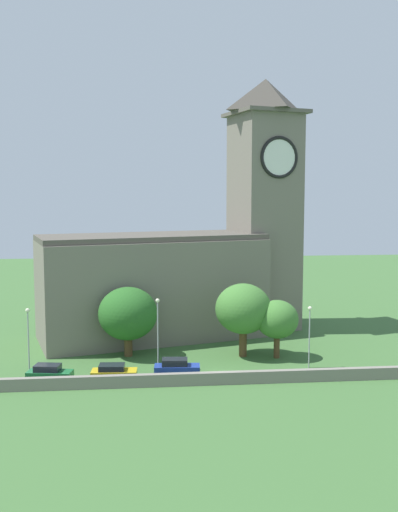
# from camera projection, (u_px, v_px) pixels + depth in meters

# --- Properties ---
(ground_plane) EXTENTS (200.00, 200.00, 0.00)m
(ground_plane) POSITION_uv_depth(u_px,v_px,m) (204.00, 341.00, 75.90)
(ground_plane) COLOR #3D6633
(church) EXTENTS (37.13, 19.64, 34.61)m
(church) POSITION_uv_depth(u_px,v_px,m) (191.00, 257.00, 79.21)
(church) COLOR slate
(church) RESTS_ON ground
(quay_barrier) EXTENTS (48.28, 0.70, 1.25)m
(quay_barrier) POSITION_uv_depth(u_px,v_px,m) (222.00, 378.00, 58.92)
(quay_barrier) COLOR gray
(quay_barrier) RESTS_ON ground
(car_green) EXTENTS (4.74, 2.74, 1.82)m
(car_green) POSITION_uv_depth(u_px,v_px,m) (49.00, 373.00, 59.51)
(car_green) COLOR #1E6B38
(car_green) RESTS_ON ground
(car_yellow) EXTENTS (4.72, 2.52, 1.63)m
(car_yellow) POSITION_uv_depth(u_px,v_px,m) (114.00, 372.00, 60.20)
(car_yellow) COLOR gold
(car_yellow) RESTS_ON ground
(car_blue) EXTENTS (4.84, 2.38, 1.92)m
(car_blue) POSITION_uv_depth(u_px,v_px,m) (176.00, 368.00, 61.25)
(car_blue) COLOR #233D9E
(car_blue) RESTS_ON ground
(streetlamp_west_end) EXTENTS (0.44, 0.44, 7.22)m
(streetlamp_west_end) POSITION_uv_depth(u_px,v_px,m) (28.00, 331.00, 61.01)
(streetlamp_west_end) COLOR #9EA0A5
(streetlamp_west_end) RESTS_ON ground
(streetlamp_west_mid) EXTENTS (0.44, 0.44, 7.88)m
(streetlamp_west_mid) POSITION_uv_depth(u_px,v_px,m) (158.00, 323.00, 62.94)
(streetlamp_west_mid) COLOR #9EA0A5
(streetlamp_west_mid) RESTS_ON ground
(streetlamp_central) EXTENTS (0.44, 0.44, 6.84)m
(streetlamp_central) POSITION_uv_depth(u_px,v_px,m) (310.00, 327.00, 63.98)
(streetlamp_central) COLOR #9EA0A5
(streetlamp_central) RESTS_ON ground
(tree_churchyard) EXTENTS (6.90, 6.90, 8.18)m
(tree_churchyard) POSITION_uv_depth(u_px,v_px,m) (128.00, 314.00, 68.64)
(tree_churchyard) COLOR brown
(tree_churchyard) RESTS_ON ground
(tree_riverside_west) EXTENTS (6.51, 6.51, 8.61)m
(tree_riverside_west) POSITION_uv_depth(u_px,v_px,m) (243.00, 309.00, 68.46)
(tree_riverside_west) COLOR brown
(tree_riverside_west) RESTS_ON ground
(tree_by_tower) EXTENTS (4.93, 4.93, 6.78)m
(tree_by_tower) POSITION_uv_depth(u_px,v_px,m) (277.00, 320.00, 67.91)
(tree_by_tower) COLOR brown
(tree_by_tower) RESTS_ON ground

